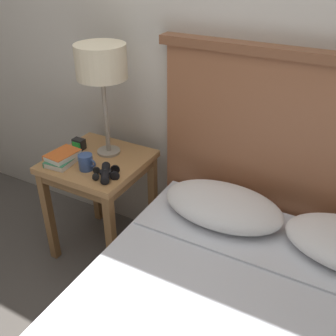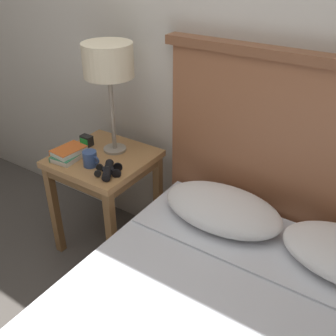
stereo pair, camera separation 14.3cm
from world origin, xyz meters
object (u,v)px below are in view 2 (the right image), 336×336
object	(u,v)px
book_stacked_on_top	(68,151)
alarm_clock	(87,140)
coffee_mug	(90,159)
nightstand	(104,171)
binoculars_pair	(108,170)
table_lamp	(108,63)
book_on_nightstand	(69,156)

from	to	relation	value
book_stacked_on_top	alarm_clock	bearing A→B (deg)	99.51
coffee_mug	alarm_clock	size ratio (longest dim) A/B	1.47
coffee_mug	nightstand	bearing A→B (deg)	99.60
book_stacked_on_top	binoculars_pair	xyz separation A→B (m)	(0.29, -0.01, -0.02)
table_lamp	coffee_mug	xyz separation A→B (m)	(0.01, -0.21, -0.46)
table_lamp	book_stacked_on_top	world-z (taller)	table_lamp
nightstand	book_stacked_on_top	distance (m)	0.23
book_on_nightstand	coffee_mug	bearing A→B (deg)	1.39
book_on_nightstand	book_stacked_on_top	distance (m)	0.03
binoculars_pair	alarm_clock	bearing A→B (deg)	150.86
nightstand	binoculars_pair	size ratio (longest dim) A/B	4.05
book_on_nightstand	alarm_clock	xyz separation A→B (m)	(-0.03, 0.17, 0.01)
binoculars_pair	table_lamp	bearing A→B (deg)	122.93
alarm_clock	book_stacked_on_top	bearing A→B (deg)	-80.49
binoculars_pair	alarm_clock	distance (m)	0.37
book_on_nightstand	coffee_mug	size ratio (longest dim) A/B	1.91
nightstand	book_stacked_on_top	xyz separation A→B (m)	(-0.14, -0.12, 0.14)
book_on_nightstand	alarm_clock	distance (m)	0.17
table_lamp	binoculars_pair	distance (m)	0.55
nightstand	table_lamp	distance (m)	0.60
table_lamp	alarm_clock	world-z (taller)	table_lamp
book_stacked_on_top	binoculars_pair	size ratio (longest dim) A/B	1.17
book_on_nightstand	nightstand	bearing A→B (deg)	41.09
table_lamp	nightstand	bearing A→B (deg)	-96.78
binoculars_pair	coffee_mug	size ratio (longest dim) A/B	1.52
book_on_nightstand	book_stacked_on_top	bearing A→B (deg)	128.09
book_stacked_on_top	coffee_mug	xyz separation A→B (m)	(0.16, 0.00, -0.00)
book_stacked_on_top	alarm_clock	distance (m)	0.17
nightstand	table_lamp	size ratio (longest dim) A/B	1.05
nightstand	binoculars_pair	xyz separation A→B (m)	(0.15, -0.13, 0.12)
book_stacked_on_top	binoculars_pair	bearing A→B (deg)	-1.95
nightstand	alarm_clock	distance (m)	0.21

